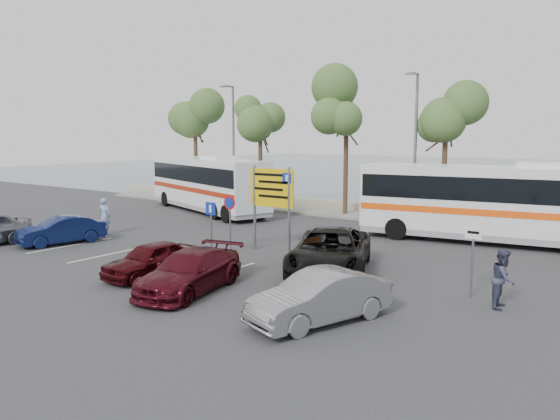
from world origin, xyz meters
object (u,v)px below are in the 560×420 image
Objects in this scene: direction_sign at (272,194)px; coach_bus_left at (207,185)px; car_silver_b at (320,297)px; pedestrian_far at (503,279)px; street_lamp_right at (415,140)px; car_maroon at (190,271)px; pedestrian_near at (105,216)px; coach_bus_right at (495,206)px; suv_black at (330,252)px; car_blue at (61,230)px; car_red at (151,259)px; street_lamp_left at (233,139)px.

direction_sign is 0.30× the size of coach_bus_left.
pedestrian_far is (3.58, 4.08, 0.18)m from car_silver_b.
street_lamp_right reaches higher than direction_sign.
pedestrian_near is (-10.61, 4.69, 0.26)m from car_maroon.
car_silver_b is at bearing -93.65° from coach_bus_right.
direction_sign is at bearing 132.54° from suv_black.
car_blue is at bearing -126.30° from street_lamp_right.
direction_sign is 6.65m from car_maroon.
pedestrian_far is at bearing 19.41° from car_red.
pedestrian_near is (-11.16, -11.87, -3.69)m from street_lamp_right.
street_lamp_left is 15.27m from car_blue.
coach_bus_right reaches higher than coach_bus_left.
car_maroon is (10.15, -2.00, 0.02)m from car_blue.
car_silver_b is 2.24× the size of pedestrian_near.
street_lamp_left is at bearing -96.65° from pedestrian_near.
street_lamp_right is 1.82× the size of car_maroon.
pedestrian_near is at bearing 155.67° from suv_black.
car_silver_b is at bearing -86.00° from suv_black.
street_lamp_left is 19.35m from car_red.
coach_bus_right reaches higher than suv_black.
car_blue is (2.30, -14.56, -3.98)m from street_lamp_left.
coach_bus_right is 3.40× the size of car_red.
street_lamp_right reaches higher than car_blue.
car_maroon is (-5.67, -13.54, -1.08)m from coach_bus_right.
suv_black is at bearing -31.90° from coach_bus_left.
pedestrian_far reaches higher than car_maroon.
pedestrian_near is at bearing -151.46° from coach_bus_right.
coach_bus_right is at bearing 12.50° from pedestrian_far.
street_lamp_right is 10.73m from direction_sign.
street_lamp_right is 2.24× the size of car_red.
car_maroon is 4.80m from car_silver_b.
pedestrian_near is (-16.28, -8.85, -0.82)m from coach_bus_right.
car_red is at bearing -53.45° from coach_bus_left.
street_lamp_left is 4.43× the size of pedestrian_near.
car_blue is 15.09m from car_silver_b.
coach_bus_right is at bearing 0.00° from coach_bus_left.
car_red is (-2.95, -16.05, -3.99)m from street_lamp_right.
coach_bus_left is 2.68× the size of car_maroon.
street_lamp_left is at bearing 117.35° from suv_black.
street_lamp_right reaches higher than car_red.
coach_bus_left is 6.98× the size of pedestrian_far.
street_lamp_right reaches higher than pedestrian_far.
car_silver_b is (14.95, -2.03, 0.05)m from car_blue.
coach_bus_right is at bearing 49.90° from car_blue.
street_lamp_right is 2.23× the size of direction_sign.
pedestrian_near reaches higher than pedestrian_far.
suv_black is at bearing 81.79° from pedestrian_far.
suv_black is at bearing -38.98° from street_lamp_left.
car_silver_b is 16.12m from pedestrian_near.
car_maroon is 2.45m from car_red.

